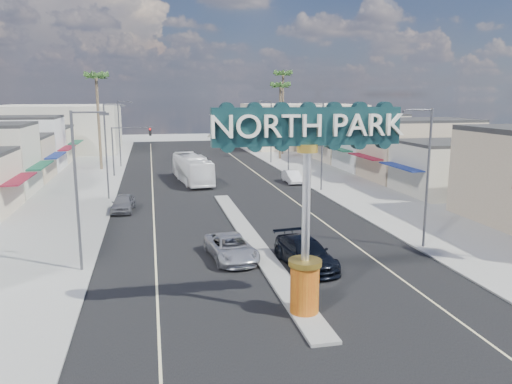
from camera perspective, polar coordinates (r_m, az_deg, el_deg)
name	(u,v)px	position (r m, az deg, el deg)	size (l,w,h in m)	color
ground	(220,195)	(49.66, -4.19, -0.37)	(160.00, 160.00, 0.00)	gray
road	(220,195)	(49.66, -4.19, -0.36)	(20.00, 120.00, 0.01)	black
median_island	(252,239)	(34.30, -0.51, -5.43)	(1.30, 30.00, 0.16)	gray
sidewalk_left	(71,201)	(49.78, -20.36, -0.94)	(8.00, 120.00, 0.12)	gray
sidewalk_right	(352,189)	(53.32, 10.89, 0.32)	(8.00, 120.00, 0.12)	gray
storefront_row_right	(385,147)	(68.76, 14.51, 5.03)	(12.00, 42.00, 6.00)	#B7B29E
backdrop_far_left	(60,128)	(94.69, -21.51, 6.79)	(20.00, 20.00, 8.00)	#B7B29E
backdrop_far_right	(300,125)	(97.68, 5.07, 7.62)	(20.00, 20.00, 8.00)	beige
gateway_sign	(307,187)	(21.60, 5.82, 0.62)	(8.20, 1.50, 9.15)	red
traffic_signal_left	(128,141)	(62.54, -14.43, 5.64)	(5.09, 0.45, 6.00)	#47474C
traffic_signal_right	(275,139)	(64.42, 2.20, 6.13)	(5.09, 0.45, 6.00)	#47474C
streetlight_l_near	(79,183)	(28.90, -19.57, 0.95)	(2.03, 0.22, 9.00)	#47474C
streetlight_l_mid	(108,147)	(48.63, -16.59, 5.00)	(2.03, 0.22, 9.00)	#47474C
streetlight_l_far	(120,130)	(70.51, -15.23, 6.82)	(2.03, 0.22, 9.00)	#47474C
streetlight_r_near	(426,171)	(33.28, 18.83, 2.26)	(2.03, 0.22, 9.00)	#47474C
streetlight_r_mid	(321,142)	(51.35, 7.40, 5.67)	(2.03, 0.22, 9.00)	#47474C
streetlight_r_far	(270,128)	(72.41, 1.61, 7.30)	(2.03, 0.22, 9.00)	#47474C
palm_left_far	(96,81)	(68.56, -17.79, 11.96)	(2.60, 2.60, 13.10)	brown
palm_right_mid	(281,89)	(76.77, 2.82, 11.64)	(2.60, 2.60, 12.10)	brown
palm_right_far	(283,79)	(83.11, 3.12, 12.83)	(2.60, 2.60, 14.10)	brown
suv_left	(231,248)	(30.37, -2.87, -6.37)	(2.42, 5.26, 1.46)	#BBBCC1
suv_right	(305,253)	(29.20, 5.65, -6.95)	(2.29, 5.64, 1.64)	black
car_parked_left	(123,203)	(44.02, -14.93, -1.22)	(1.74, 4.32, 1.47)	slate
car_parked_right	(292,177)	(56.46, 4.15, 1.74)	(1.47, 4.22, 1.39)	white
city_bus	(192,169)	(57.02, -7.30, 2.65)	(2.62, 11.19, 3.12)	white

